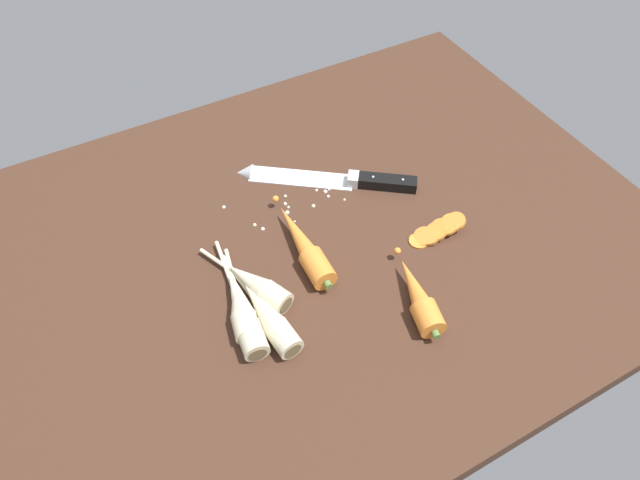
% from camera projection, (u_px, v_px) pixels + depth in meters
% --- Properties ---
extents(ground_plane, '(1.20, 0.90, 0.04)m').
position_uv_depth(ground_plane, '(315.00, 245.00, 1.03)').
color(ground_plane, '#42281C').
extents(chefs_knife, '(0.30, 0.23, 0.04)m').
position_uv_depth(chefs_knife, '(323.00, 178.00, 1.10)').
color(chefs_knife, silver).
rests_on(chefs_knife, ground_plane).
extents(whole_carrot, '(0.05, 0.22, 0.04)m').
position_uv_depth(whole_carrot, '(305.00, 246.00, 0.98)').
color(whole_carrot, orange).
rests_on(whole_carrot, ground_plane).
extents(whole_carrot_second, '(0.07, 0.18, 0.04)m').
position_uv_depth(whole_carrot_second, '(419.00, 297.00, 0.91)').
color(whole_carrot_second, orange).
rests_on(whole_carrot_second, ground_plane).
extents(parsnip_front, '(0.06, 0.18, 0.04)m').
position_uv_depth(parsnip_front, '(241.00, 307.00, 0.90)').
color(parsnip_front, beige).
rests_on(parsnip_front, ground_plane).
extents(parsnip_mid_left, '(0.05, 0.23, 0.04)m').
position_uv_depth(parsnip_mid_left, '(268.00, 316.00, 0.89)').
color(parsnip_mid_left, beige).
rests_on(parsnip_mid_left, ground_plane).
extents(parsnip_mid_right, '(0.06, 0.24, 0.04)m').
position_uv_depth(parsnip_mid_right, '(243.00, 313.00, 0.89)').
color(parsnip_mid_right, beige).
rests_on(parsnip_mid_right, ground_plane).
extents(parsnip_back, '(0.10, 0.18, 0.04)m').
position_uv_depth(parsnip_back, '(257.00, 285.00, 0.93)').
color(parsnip_back, beige).
rests_on(parsnip_back, ground_plane).
extents(carrot_slice_stack, '(0.11, 0.04, 0.04)m').
position_uv_depth(carrot_slice_stack, '(438.00, 230.00, 1.01)').
color(carrot_slice_stack, orange).
rests_on(carrot_slice_stack, ground_plane).
extents(mince_crumbs, '(0.22, 0.10, 0.01)m').
position_uv_depth(mince_crumbs, '(298.00, 200.00, 1.07)').
color(mince_crumbs, silver).
rests_on(mince_crumbs, ground_plane).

